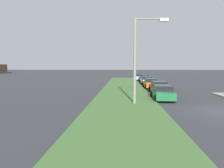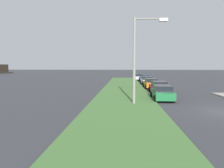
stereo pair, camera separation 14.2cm
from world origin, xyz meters
The scene contains 8 objects.
grass_median centered at (10.00, 7.75, 0.06)m, with size 60.00×6.00×0.12m, color #477238.
parked_car_green centered at (5.21, 3.88, 0.72)m, with size 4.33×2.08×1.47m.
parked_car_red centered at (10.41, 3.35, 0.72)m, with size 4.37×2.15×1.47m.
parked_car_orange centered at (16.05, 3.62, 0.72)m, with size 4.35×2.11×1.47m.
parked_car_white centered at (21.89, 3.56, 0.72)m, with size 4.37×2.15×1.47m.
parked_car_blue centered at (27.76, 3.38, 0.72)m, with size 4.38×2.18×1.47m.
parked_car_silver centered at (33.35, 4.14, 0.72)m, with size 4.39×2.19×1.47m.
streetlight centered at (2.55, 6.47, 4.39)m, with size 0.36×2.87×7.50m.
Camera 1 is at (-15.20, 7.85, 3.42)m, focal length 32.69 mm.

